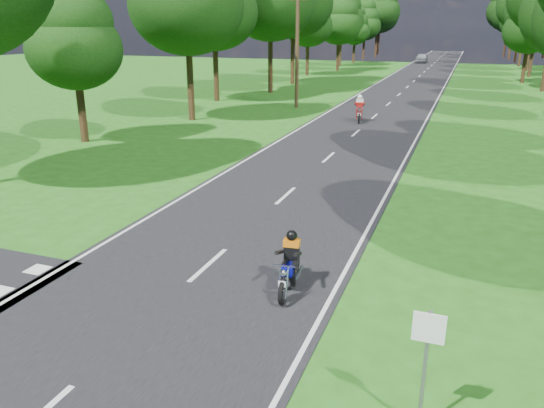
% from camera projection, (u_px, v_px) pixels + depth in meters
% --- Properties ---
extents(ground, '(160.00, 160.00, 0.00)m').
position_uv_depth(ground, '(166.00, 303.00, 11.47)').
color(ground, '#235613').
rests_on(ground, ground).
extents(main_road, '(7.00, 140.00, 0.02)m').
position_uv_depth(main_road, '(414.00, 81.00, 55.88)').
color(main_road, black).
rests_on(main_road, ground).
extents(road_markings, '(7.40, 140.00, 0.01)m').
position_uv_depth(road_markings, '(411.00, 83.00, 54.26)').
color(road_markings, silver).
rests_on(road_markings, main_road).
extents(treeline, '(40.00, 115.35, 14.78)m').
position_uv_depth(treeline, '(442.00, 1.00, 61.70)').
color(treeline, black).
rests_on(treeline, ground).
extents(telegraph_pole, '(1.20, 0.26, 8.00)m').
position_uv_depth(telegraph_pole, '(297.00, 49.00, 37.00)').
color(telegraph_pole, '#382616').
rests_on(telegraph_pole, ground).
extents(road_sign, '(0.45, 0.07, 2.00)m').
position_uv_depth(road_sign, '(426.00, 353.00, 7.45)').
color(road_sign, slate).
rests_on(road_sign, ground).
extents(rider_near_blue, '(0.72, 1.69, 1.37)m').
position_uv_depth(rider_near_blue, '(290.00, 262.00, 11.80)').
color(rider_near_blue, '#0D0F95').
rests_on(rider_near_blue, main_road).
extents(rider_far_red, '(1.02, 2.04, 1.63)m').
position_uv_depth(rider_far_red, '(359.00, 108.00, 32.35)').
color(rider_far_red, '#A8110C').
rests_on(rider_far_red, main_road).
extents(distant_car, '(1.81, 4.30, 1.45)m').
position_uv_depth(distant_car, '(422.00, 58.00, 82.08)').
color(distant_car, '#B7B9BE').
rests_on(distant_car, main_road).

